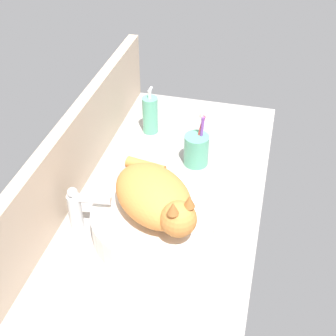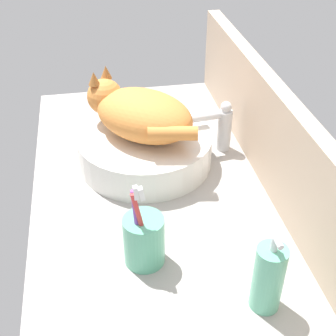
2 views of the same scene
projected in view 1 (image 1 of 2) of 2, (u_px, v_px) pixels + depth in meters
The scene contains 7 objects.
ground_plane at pixel (165, 201), 139.37cm from camera, with size 115.27×56.72×4.00cm, color #9E9993.
backsplash_panel at pixel (76, 150), 135.81cm from camera, with size 115.27×3.60×23.93cm, color tan.
sink_basin at pixel (154, 222), 123.94cm from camera, with size 32.89×32.89×7.96cm, color silver.
cat at pixel (156, 197), 117.03cm from camera, with size 29.62×29.77×14.00cm.
faucet at pixel (79, 207), 123.68cm from camera, with size 4.20×11.86×13.60cm.
soap_dispenser at pixel (150, 115), 160.85cm from camera, with size 5.31×5.31×16.57cm.
toothbrush_cup at pixel (196, 149), 147.28cm from camera, with size 7.81×7.81×18.67cm.
Camera 1 is at (-100.05, -26.14, 91.94)cm, focal length 50.00 mm.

